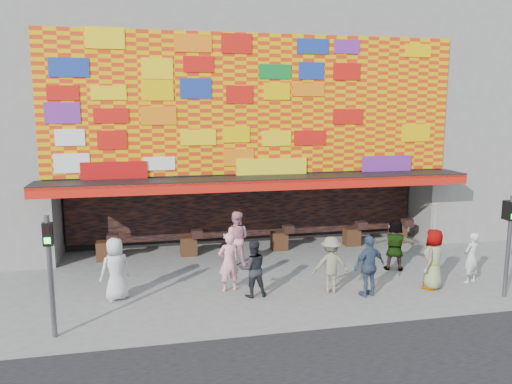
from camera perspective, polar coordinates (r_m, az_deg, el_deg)
ground at (r=15.09m, az=3.47°, el=-11.59°), size 90.00×90.00×0.00m
shop_building at (r=22.04m, az=-2.18°, el=9.05°), size 15.20×9.40×10.00m
neighbor_right at (r=27.33m, az=26.26°, el=9.80°), size 11.00×8.00×12.00m
signal_left at (r=12.78m, az=-22.51°, el=-7.47°), size 0.22×0.20×3.00m
signal_right at (r=16.07m, az=26.98°, el=-4.37°), size 0.22×0.20×3.00m
ped_a at (r=14.95m, az=-15.75°, el=-8.46°), size 1.05×0.89×1.82m
ped_b at (r=15.09m, az=-3.14°, el=-7.98°), size 0.72×0.54×1.79m
ped_c at (r=14.65m, az=-0.37°, el=-8.74°), size 0.84×0.66×1.68m
ped_d at (r=15.13m, az=8.54°, el=-8.20°), size 1.17×0.77×1.70m
ped_e at (r=15.02m, az=12.81°, el=-8.25°), size 1.14×0.70×1.82m
ped_f at (r=17.60m, az=15.58°, el=-5.79°), size 1.72×1.12×1.77m
ped_g at (r=16.16m, az=19.62°, el=-7.22°), size 1.07×1.04×1.85m
ped_h at (r=17.16m, az=23.38°, el=-6.90°), size 0.69×0.56×1.62m
ped_i at (r=17.40m, az=-2.31°, el=-5.33°), size 1.13×1.01×1.93m
parasol at (r=15.86m, az=19.87°, el=-2.85°), size 1.34×1.36×1.93m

